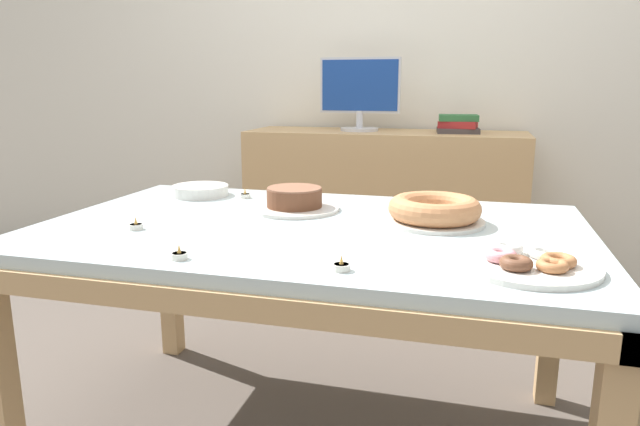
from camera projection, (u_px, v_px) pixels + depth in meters
wall_back at (396, 55)px, 3.18m from camera, size 8.00×0.10×2.60m
dining_table at (311, 251)px, 1.72m from camera, size 1.64×1.03×0.73m
sideboard at (383, 215)px, 3.09m from camera, size 1.45×0.44×0.90m
computer_monitor at (360, 94)px, 2.98m from camera, size 0.42×0.20×0.38m
book_stack at (458, 124)px, 2.88m from camera, size 0.22×0.19×0.09m
cake_chocolate_round at (294, 201)px, 1.90m from camera, size 0.30×0.30×0.08m
cake_golden_bundt at (434, 211)px, 1.71m from camera, size 0.30×0.30×0.08m
pastry_platter at (528, 262)px, 1.30m from camera, size 0.32×0.32×0.04m
plate_stack at (200, 191)px, 2.15m from camera, size 0.21×0.21×0.04m
tealight_right_edge at (179, 255)px, 1.37m from camera, size 0.04×0.04×0.04m
tealight_left_edge at (341, 266)px, 1.28m from camera, size 0.04×0.04×0.04m
tealight_near_front at (136, 226)px, 1.65m from camera, size 0.04×0.04×0.04m
tealight_centre at (245, 195)px, 2.10m from camera, size 0.04×0.04×0.04m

